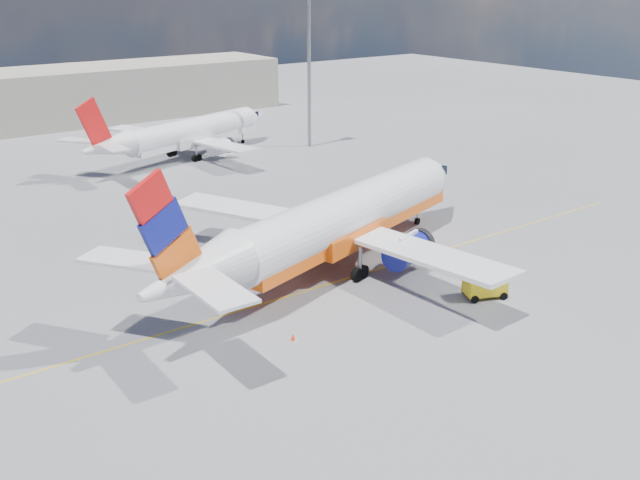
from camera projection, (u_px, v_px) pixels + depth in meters
ground at (335, 305)px, 47.82m from camera, size 240.00×240.00×0.00m
taxi_line at (309, 290)px, 50.09m from camera, size 70.00×0.15×0.01m
terminal_main at (56, 97)px, 105.90m from camera, size 70.00×14.00×8.00m
main_jet at (339, 220)px, 52.84m from camera, size 37.05×28.19×11.23m
second_jet at (188, 133)px, 85.96m from camera, size 29.66×22.54×9.00m
gse_tug at (484, 284)px, 48.68m from camera, size 3.14×2.61×1.98m
traffic_cone at (293, 337)px, 42.99m from camera, size 0.36×0.36×0.51m
floodlight_mast at (309, 44)px, 88.26m from camera, size 1.58×1.58×21.60m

